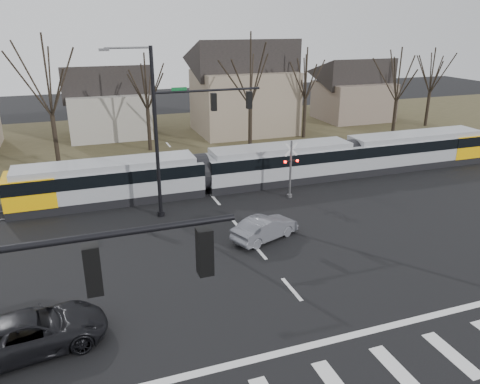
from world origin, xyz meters
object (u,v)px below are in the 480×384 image
object	(u,v)px
tram	(279,162)
rail_crossing_signal	(290,171)
suv	(32,332)
sedan	(265,228)

from	to	relation	value
tram	rail_crossing_signal	distance (m)	3.28
suv	rail_crossing_signal	bearing A→B (deg)	-62.50
sedan	suv	size ratio (longest dim) A/B	0.75
tram	rail_crossing_signal	xyz separation A→B (m)	(-0.61, -3.21, 0.34)
suv	tram	bearing A→B (deg)	-56.60
tram	suv	distance (m)	21.90
sedan	rail_crossing_signal	size ratio (longest dim) A/B	1.06
suv	rail_crossing_signal	xyz separation A→B (m)	(15.79, 11.30, 1.14)
tram	suv	xyz separation A→B (m)	(-16.40, -14.50, -0.80)
sedan	suv	xyz separation A→B (m)	(-11.64, -5.76, 0.08)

